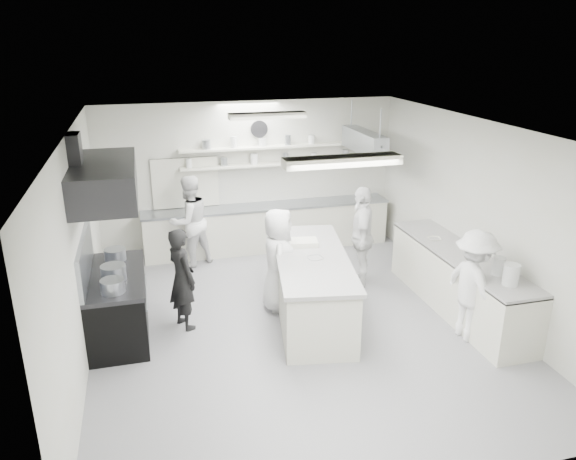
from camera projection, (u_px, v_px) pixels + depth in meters
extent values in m
cube|color=gray|center=(296.00, 324.00, 8.51)|extent=(6.00, 7.00, 0.02)
cube|color=white|center=(297.00, 128.00, 7.50)|extent=(6.00, 7.00, 0.02)
cube|color=beige|center=(250.00, 176.00, 11.19)|extent=(6.00, 0.04, 3.00)
cube|color=beige|center=(404.00, 363.00, 4.82)|extent=(6.00, 0.04, 3.00)
cube|color=beige|center=(78.00, 252.00, 7.28)|extent=(0.04, 7.00, 3.00)
cube|color=beige|center=(478.00, 216.00, 8.73)|extent=(0.04, 7.00, 3.00)
cube|color=black|center=(118.00, 306.00, 8.09)|extent=(0.80, 1.80, 0.90)
cube|color=#242427|center=(104.00, 180.00, 7.45)|extent=(0.85, 2.00, 0.50)
cube|color=beige|center=(268.00, 228.00, 11.34)|extent=(5.00, 0.60, 0.92)
cube|color=beige|center=(285.00, 163.00, 11.16)|extent=(4.20, 0.26, 0.04)
cube|color=beige|center=(285.00, 146.00, 11.04)|extent=(4.20, 0.26, 0.04)
cube|color=black|center=(185.00, 183.00, 10.87)|extent=(1.30, 0.04, 1.00)
cylinder|color=white|center=(259.00, 129.00, 10.88)|extent=(0.32, 0.05, 0.32)
cube|color=beige|center=(459.00, 283.00, 8.81)|extent=(0.74, 3.30, 0.94)
cube|color=#90969F|center=(364.00, 142.00, 10.40)|extent=(0.30, 1.60, 0.40)
cube|color=beige|center=(342.00, 161.00, 5.88)|extent=(1.30, 0.25, 0.10)
cube|color=beige|center=(267.00, 116.00, 9.16)|extent=(1.30, 0.25, 0.10)
cube|color=beige|center=(311.00, 288.00, 8.56)|extent=(1.44, 2.82, 0.99)
cylinder|color=#90969F|center=(114.00, 274.00, 7.72)|extent=(0.35, 0.35, 0.26)
imported|color=black|center=(182.00, 279.00, 8.18)|extent=(0.58, 0.68, 1.58)
imported|color=white|center=(190.00, 221.00, 10.42)|extent=(1.07, 0.99, 1.76)
imported|color=white|center=(279.00, 260.00, 8.75)|extent=(0.70, 0.92, 1.68)
imported|color=white|center=(362.00, 236.00, 9.60)|extent=(0.79, 1.13, 1.79)
imported|color=white|center=(474.00, 286.00, 7.85)|extent=(0.71, 1.12, 1.66)
imported|color=#90969F|center=(315.00, 259.00, 8.30)|extent=(0.27, 0.27, 0.06)
imported|color=beige|center=(286.00, 242.00, 8.99)|extent=(0.21, 0.21, 0.06)
imported|color=beige|center=(434.00, 239.00, 9.25)|extent=(0.25, 0.25, 0.05)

